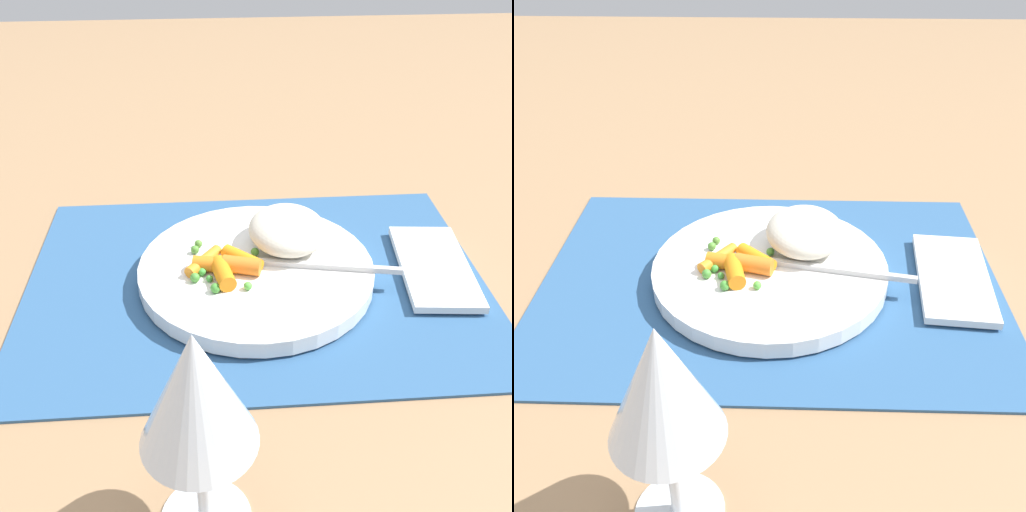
% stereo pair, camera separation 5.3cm
% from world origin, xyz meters
% --- Properties ---
extents(ground_plane, '(2.40, 2.40, 0.00)m').
position_xyz_m(ground_plane, '(0.00, 0.00, 0.00)').
color(ground_plane, '#997551').
extents(placemat, '(0.48, 0.35, 0.01)m').
position_xyz_m(placemat, '(0.00, 0.00, 0.00)').
color(placemat, '#2D5684').
rests_on(placemat, ground_plane).
extents(plate, '(0.24, 0.24, 0.02)m').
position_xyz_m(plate, '(0.00, 0.00, 0.01)').
color(plate, white).
rests_on(plate, placemat).
extents(rice_mound, '(0.08, 0.09, 0.04)m').
position_xyz_m(rice_mound, '(-0.04, -0.04, 0.04)').
color(rice_mound, beige).
rests_on(rice_mound, plate).
extents(carrot_portion, '(0.08, 0.07, 0.02)m').
position_xyz_m(carrot_portion, '(0.03, 0.01, 0.03)').
color(carrot_portion, orange).
rests_on(carrot_portion, plate).
extents(pea_scatter, '(0.07, 0.09, 0.01)m').
position_xyz_m(pea_scatter, '(0.04, 0.01, 0.03)').
color(pea_scatter, '#558F3F').
rests_on(pea_scatter, plate).
extents(fork, '(0.20, 0.05, 0.01)m').
position_xyz_m(fork, '(-0.03, 0.00, 0.03)').
color(fork, silver).
rests_on(fork, plate).
extents(wine_glass, '(0.07, 0.07, 0.17)m').
position_xyz_m(wine_glass, '(0.05, 0.27, 0.12)').
color(wine_glass, silver).
rests_on(wine_glass, ground_plane).
extents(napkin, '(0.08, 0.15, 0.01)m').
position_xyz_m(napkin, '(-0.19, 0.00, 0.01)').
color(napkin, white).
rests_on(napkin, placemat).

